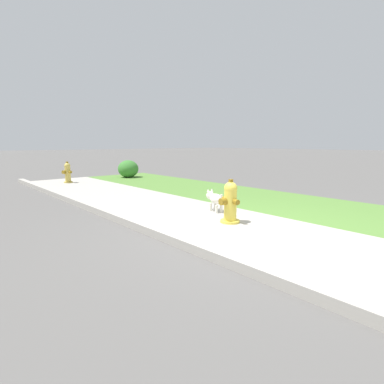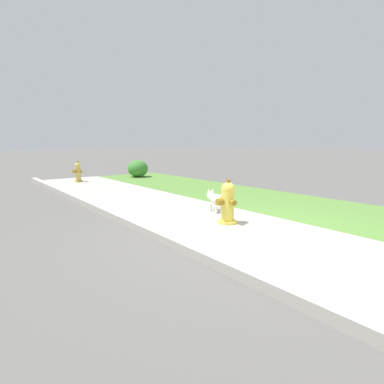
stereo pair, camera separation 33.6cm
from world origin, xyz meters
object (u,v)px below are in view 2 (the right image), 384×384
Objects in this scene: fire_hydrant_far_end at (227,203)px; shrub_bush_mid_verge at (138,169)px; small_white_dog at (215,199)px; fire_hydrant_near_corner at (78,172)px.

fire_hydrant_far_end is 7.54m from shrub_bush_mid_verge.
shrub_bush_mid_verge is at bearing -1.80° from small_white_dog.
small_white_dog is 0.63× the size of shrub_bush_mid_verge.
fire_hydrant_near_corner is at bearing 19.14° from small_white_dog.
small_white_dog is (-0.76, 0.41, -0.10)m from fire_hydrant_far_end.
small_white_dog is (6.33, 0.62, -0.09)m from fire_hydrant_near_corner.
fire_hydrant_near_corner is (-7.09, -0.21, -0.01)m from fire_hydrant_far_end.
fire_hydrant_near_corner is at bearing 12.48° from fire_hydrant_far_end.
fire_hydrant_near_corner is 2.40m from shrub_bush_mid_verge.
shrub_bush_mid_verge reaches higher than small_white_dog.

